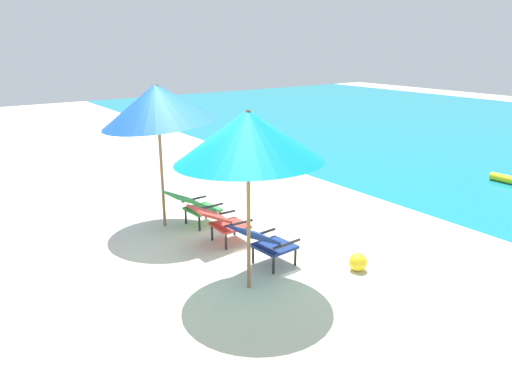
% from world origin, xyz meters
% --- Properties ---
extents(ground_plane, '(40.00, 40.00, 0.00)m').
position_xyz_m(ground_plane, '(0.00, 4.00, 0.00)').
color(ground_plane, beige).
extents(lounge_chair_left, '(0.59, 0.91, 0.68)m').
position_xyz_m(lounge_chair_left, '(-0.93, -0.36, 0.40)').
color(lounge_chair_left, '#338E3D').
rests_on(lounge_chair_left, ground_plane).
extents(lounge_chair_center, '(0.56, 0.89, 0.68)m').
position_xyz_m(lounge_chair_center, '(-0.02, -0.38, 0.40)').
color(lounge_chair_center, red).
rests_on(lounge_chair_center, ground_plane).
extents(lounge_chair_right, '(0.61, 0.92, 0.68)m').
position_xyz_m(lounge_chair_right, '(1.04, -0.30, 0.40)').
color(lounge_chair_right, navy).
rests_on(lounge_chair_right, ground_plane).
extents(beach_umbrella_left, '(2.37, 2.41, 2.50)m').
position_xyz_m(beach_umbrella_left, '(-1.26, -0.77, 2.10)').
color(beach_umbrella_left, olive).
rests_on(beach_umbrella_left, ground_plane).
extents(beach_umbrella_right, '(2.32, 2.31, 2.34)m').
position_xyz_m(beach_umbrella_right, '(1.38, -0.80, 1.99)').
color(beach_umbrella_right, olive).
rests_on(beach_umbrella_right, ground_plane).
extents(beach_ball, '(0.26, 0.26, 0.26)m').
position_xyz_m(beach_ball, '(1.85, 0.71, 0.13)').
color(beach_ball, yellow).
rests_on(beach_ball, ground_plane).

